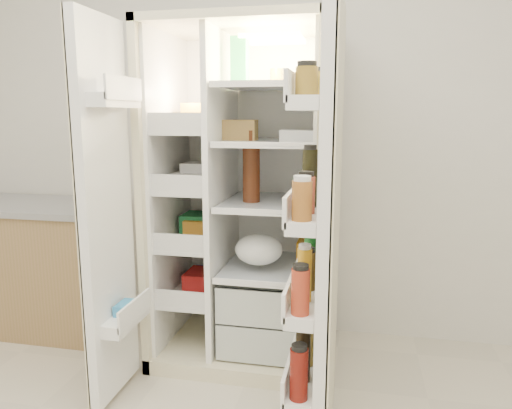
# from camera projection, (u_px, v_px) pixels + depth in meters

# --- Properties ---
(wall_back) EXTENTS (4.00, 0.02, 2.70)m
(wall_back) POSITION_uv_depth(u_px,v_px,m) (272.00, 113.00, 2.89)
(wall_back) COLOR silver
(wall_back) RESTS_ON floor
(refrigerator) EXTENTS (0.92, 0.70, 1.80)m
(refrigerator) POSITION_uv_depth(u_px,v_px,m) (248.00, 224.00, 2.69)
(refrigerator) COLOR beige
(refrigerator) RESTS_ON floor
(freezer_door) EXTENTS (0.15, 0.40, 1.72)m
(freezer_door) POSITION_uv_depth(u_px,v_px,m) (107.00, 216.00, 2.18)
(freezer_door) COLOR white
(freezer_door) RESTS_ON floor
(fridge_door) EXTENTS (0.17, 0.58, 1.72)m
(fridge_door) POSITION_uv_depth(u_px,v_px,m) (324.00, 235.00, 1.90)
(fridge_door) COLOR white
(fridge_door) RESTS_ON floor
(kitchen_counter) EXTENTS (1.10, 0.59, 0.80)m
(kitchen_counter) POSITION_uv_depth(u_px,v_px,m) (32.00, 264.00, 3.08)
(kitchen_counter) COLOR #94714A
(kitchen_counter) RESTS_ON floor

